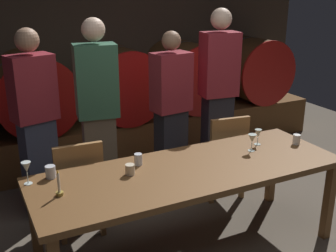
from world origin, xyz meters
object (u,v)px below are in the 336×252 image
object	(u,v)px
wine_barrel_right	(185,75)
guest_far_left	(36,123)
wine_barrel_left	(32,91)
cup_center_left	(130,169)
guest_center_left	(98,113)
wine_barrel_center	(117,82)
wine_barrel_far_right	(248,68)
dining_table	(190,176)
cup_far_left	(50,172)
guest_far_right	(218,94)
guest_center_right	(171,112)
cup_far_right	(297,139)
cup_center_right	(138,159)
chair_right	(224,152)
wine_glass_left	(26,168)
wine_glass_center	(252,139)
wine_glass_right	(258,134)
candle_center	(59,189)
chair_left	(78,183)

from	to	relation	value
wine_barrel_right	guest_far_left	world-z (taller)	guest_far_left
wine_barrel_left	cup_center_left	distance (m)	2.16
guest_far_left	guest_center_left	distance (m)	0.56
wine_barrel_center	wine_barrel_far_right	size ratio (longest dim) A/B	1.00
dining_table	cup_far_left	xyz separation A→B (m)	(-1.00, 0.32, 0.11)
wine_barrel_left	guest_far_right	distance (m)	2.09
guest_center_left	guest_far_right	world-z (taller)	guest_far_right
guest_center_right	cup_far_right	xyz separation A→B (m)	(0.71, -1.06, -0.06)
cup_center_right	cup_far_left	bearing A→B (deg)	173.45
wine_barrel_center	guest_center_right	size ratio (longest dim) A/B	0.58
cup_far_left	wine_barrel_center	bearing A→B (deg)	57.35
chair_right	wine_glass_left	world-z (taller)	wine_glass_left
chair_right	cup_center_left	distance (m)	1.37
wine_barrel_right	guest_far_left	xyz separation A→B (m)	(-2.12, -1.06, -0.04)
wine_glass_center	wine_glass_right	xyz separation A→B (m)	(0.14, 0.10, -0.01)
wine_glass_center	guest_far_left	bearing A→B (deg)	145.32
wine_glass_right	cup_far_left	xyz separation A→B (m)	(-1.78, 0.15, -0.05)
guest_center_left	wine_glass_center	bearing A→B (deg)	143.83
candle_center	cup_center_right	distance (m)	0.71
guest_far_right	wine_glass_left	distance (m)	2.27
wine_barrel_left	candle_center	xyz separation A→B (m)	(-0.21, -2.21, -0.14)
wine_barrel_center	chair_right	world-z (taller)	wine_barrel_center
dining_table	cup_center_left	world-z (taller)	cup_center_left
guest_center_left	cup_center_right	world-z (taller)	guest_center_left
guest_center_left	candle_center	world-z (taller)	guest_center_left
chair_left	chair_right	xyz separation A→B (m)	(1.49, 0.02, 0.00)
chair_right	chair_left	bearing A→B (deg)	8.40
cup_far_left	chair_left	bearing A→B (deg)	49.54
wine_glass_center	cup_center_right	xyz separation A→B (m)	(-0.97, 0.17, -0.06)
chair_right	cup_far_left	world-z (taller)	chair_right
guest_center_left	candle_center	distance (m)	1.24
guest_center_right	wine_glass_left	distance (m)	1.74
wine_glass_center	cup_far_left	size ratio (longest dim) A/B	1.60
wine_barrel_right	cup_center_right	xyz separation A→B (m)	(-1.52, -1.99, -0.15)
wine_barrel_right	wine_barrel_far_right	xyz separation A→B (m)	(1.03, 0.00, 0.00)
wine_barrel_far_right	cup_far_right	size ratio (longest dim) A/B	10.82
guest_far_left	wine_barrel_center	bearing A→B (deg)	-152.12
guest_center_left	guest_far_left	bearing A→B (deg)	-0.04
wine_glass_center	cup_center_right	bearing A→B (deg)	170.22
guest_far_left	guest_far_right	xyz separation A→B (m)	(1.90, -0.08, 0.07)
cup_far_right	chair_left	bearing A→B (deg)	161.51
wine_glass_center	cup_center_left	size ratio (longest dim) A/B	1.85
guest_center_left	cup_far_left	bearing A→B (deg)	59.79
guest_center_right	guest_center_left	bearing A→B (deg)	-6.63
candle_center	guest_center_right	bearing A→B (deg)	37.51
wine_barrel_far_right	cup_center_right	size ratio (longest dim) A/B	10.35
guest_far_left	guest_center_right	xyz separation A→B (m)	(1.33, -0.08, -0.05)
chair_right	wine_glass_center	bearing A→B (deg)	85.52
wine_glass_right	guest_center_left	bearing A→B (deg)	141.83
candle_center	cup_far_right	distance (m)	2.10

